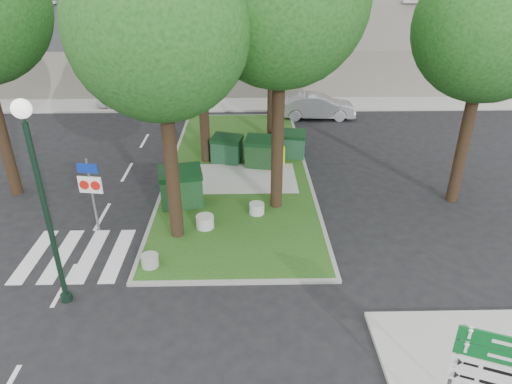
{
  "coord_description": "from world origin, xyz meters",
  "views": [
    {
      "loc": [
        0.88,
        -10.82,
        8.48
      ],
      "look_at": [
        1.17,
        1.94,
        2.0
      ],
      "focal_mm": 32.0,
      "sensor_mm": 36.0,
      "label": 1
    }
  ],
  "objects_px": {
    "tree_street_right": "(494,12)",
    "dumpster_d": "(291,144)",
    "dumpster_a": "(181,187)",
    "car_silver": "(317,106)",
    "dumpster_c": "(262,152)",
    "tree_median_near_left": "(161,9)",
    "tree_median_mid": "(200,3)",
    "traffic_sign_pole": "(91,186)",
    "directional_sign": "(488,370)",
    "bollard_left": "(150,261)",
    "dumpster_b": "(227,149)",
    "bollard_right": "(257,208)",
    "litter_bin": "(280,155)",
    "street_lamp": "(40,184)",
    "car_white": "(131,96)",
    "bollard_mid": "(205,222)"
  },
  "relations": [
    {
      "from": "tree_street_right",
      "to": "dumpster_d",
      "type": "bearing_deg",
      "value": 144.25
    },
    {
      "from": "dumpster_a",
      "to": "car_silver",
      "type": "xyz_separation_m",
      "value": [
        6.75,
        10.99,
        -0.1
      ]
    },
    {
      "from": "dumpster_c",
      "to": "dumpster_d",
      "type": "distance_m",
      "value": 1.8
    },
    {
      "from": "tree_median_near_left",
      "to": "car_silver",
      "type": "relative_size",
      "value": 2.37
    },
    {
      "from": "tree_median_mid",
      "to": "traffic_sign_pole",
      "type": "bearing_deg",
      "value": -119.51
    },
    {
      "from": "dumpster_a",
      "to": "directional_sign",
      "type": "xyz_separation_m",
      "value": [
        6.85,
        -9.7,
        1.02
      ]
    },
    {
      "from": "tree_median_mid",
      "to": "bollard_left",
      "type": "height_order",
      "value": "tree_median_mid"
    },
    {
      "from": "dumpster_b",
      "to": "dumpster_d",
      "type": "relative_size",
      "value": 1.05
    },
    {
      "from": "dumpster_c",
      "to": "directional_sign",
      "type": "bearing_deg",
      "value": -64.46
    },
    {
      "from": "dumpster_b",
      "to": "dumpster_c",
      "type": "relative_size",
      "value": 0.97
    },
    {
      "from": "traffic_sign_pole",
      "to": "directional_sign",
      "type": "height_order",
      "value": "traffic_sign_pole"
    },
    {
      "from": "tree_median_mid",
      "to": "bollard_right",
      "type": "relative_size",
      "value": 17.92
    },
    {
      "from": "dumpster_b",
      "to": "car_silver",
      "type": "xyz_separation_m",
      "value": [
        5.15,
        6.84,
        0.01
      ]
    },
    {
      "from": "tree_median_near_left",
      "to": "litter_bin",
      "type": "bearing_deg",
      "value": 57.56
    },
    {
      "from": "tree_median_mid",
      "to": "dumpster_a",
      "type": "distance_m",
      "value": 7.57
    },
    {
      "from": "dumpster_b",
      "to": "bollard_left",
      "type": "relative_size",
      "value": 2.97
    },
    {
      "from": "tree_street_right",
      "to": "dumpster_b",
      "type": "bearing_deg",
      "value": 157.4
    },
    {
      "from": "tree_street_right",
      "to": "car_silver",
      "type": "height_order",
      "value": "tree_street_right"
    },
    {
      "from": "dumpster_c",
      "to": "tree_street_right",
      "type": "bearing_deg",
      "value": -13.33
    },
    {
      "from": "litter_bin",
      "to": "street_lamp",
      "type": "height_order",
      "value": "street_lamp"
    },
    {
      "from": "dumpster_c",
      "to": "car_white",
      "type": "bearing_deg",
      "value": 139.43
    },
    {
      "from": "dumpster_d",
      "to": "car_white",
      "type": "height_order",
      "value": "car_white"
    },
    {
      "from": "dumpster_a",
      "to": "directional_sign",
      "type": "height_order",
      "value": "directional_sign"
    },
    {
      "from": "dumpster_b",
      "to": "directional_sign",
      "type": "relative_size",
      "value": 0.6
    },
    {
      "from": "tree_street_right",
      "to": "bollard_right",
      "type": "distance_m",
      "value": 10.36
    },
    {
      "from": "dumpster_a",
      "to": "street_lamp",
      "type": "relative_size",
      "value": 0.31
    },
    {
      "from": "litter_bin",
      "to": "car_white",
      "type": "bearing_deg",
      "value": 132.82
    },
    {
      "from": "dumpster_a",
      "to": "car_white",
      "type": "bearing_deg",
      "value": 98.81
    },
    {
      "from": "car_silver",
      "to": "dumpster_c",
      "type": "bearing_deg",
      "value": 156.54
    },
    {
      "from": "street_lamp",
      "to": "tree_median_mid",
      "type": "bearing_deg",
      "value": 71.43
    },
    {
      "from": "dumpster_b",
      "to": "dumpster_c",
      "type": "height_order",
      "value": "dumpster_c"
    },
    {
      "from": "tree_median_mid",
      "to": "dumpster_a",
      "type": "xyz_separation_m",
      "value": [
        -0.7,
        -4.36,
        -6.14
      ]
    },
    {
      "from": "bollard_mid",
      "to": "car_white",
      "type": "bearing_deg",
      "value": 111.2
    },
    {
      "from": "dumpster_c",
      "to": "dumpster_d",
      "type": "relative_size",
      "value": 1.09
    },
    {
      "from": "tree_median_near_left",
      "to": "bollard_left",
      "type": "bearing_deg",
      "value": -110.46
    },
    {
      "from": "bollard_left",
      "to": "bollard_mid",
      "type": "height_order",
      "value": "bollard_mid"
    },
    {
      "from": "dumpster_b",
      "to": "litter_bin",
      "type": "bearing_deg",
      "value": 11.6
    },
    {
      "from": "dumpster_c",
      "to": "street_lamp",
      "type": "xyz_separation_m",
      "value": [
        -5.78,
        -9.02,
        2.83
      ]
    },
    {
      "from": "bollard_mid",
      "to": "traffic_sign_pole",
      "type": "height_order",
      "value": "traffic_sign_pole"
    },
    {
      "from": "street_lamp",
      "to": "car_white",
      "type": "distance_m",
      "value": 19.36
    },
    {
      "from": "car_white",
      "to": "dumpster_a",
      "type": "bearing_deg",
      "value": -165.55
    },
    {
      "from": "bollard_left",
      "to": "bollard_mid",
      "type": "xyz_separation_m",
      "value": [
        1.51,
        2.24,
        0.03
      ]
    },
    {
      "from": "tree_median_mid",
      "to": "dumpster_c",
      "type": "height_order",
      "value": "tree_median_mid"
    },
    {
      "from": "tree_median_near_left",
      "to": "dumpster_a",
      "type": "relative_size",
      "value": 5.87
    },
    {
      "from": "tree_street_right",
      "to": "bollard_mid",
      "type": "xyz_separation_m",
      "value": [
        -9.68,
        -2.1,
        -6.64
      ]
    },
    {
      "from": "tree_street_right",
      "to": "car_white",
      "type": "xyz_separation_m",
      "value": [
        -15.63,
        13.25,
        -6.27
      ]
    },
    {
      "from": "dumpster_c",
      "to": "car_silver",
      "type": "xyz_separation_m",
      "value": [
        3.55,
        7.36,
        -0.05
      ]
    },
    {
      "from": "bollard_left",
      "to": "dumpster_d",
      "type": "bearing_deg",
      "value": 59.7
    },
    {
      "from": "traffic_sign_pole",
      "to": "car_silver",
      "type": "bearing_deg",
      "value": 61.88
    },
    {
      "from": "dumpster_b",
      "to": "dumpster_d",
      "type": "distance_m",
      "value": 3.07
    }
  ]
}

